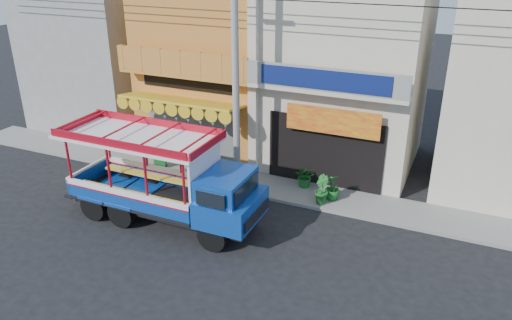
{
  "coord_description": "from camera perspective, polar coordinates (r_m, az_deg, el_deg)",
  "views": [
    {
      "loc": [
        6.8,
        -12.52,
        9.05
      ],
      "look_at": [
        0.16,
        2.5,
        1.83
      ],
      "focal_mm": 35.0,
      "sensor_mm": 36.0,
      "label": 1
    }
  ],
  "objects": [
    {
      "name": "party_pilaster",
      "position": [
        19.7,
        -0.32,
        8.87
      ],
      "size": [
        0.35,
        0.3,
        8.0
      ],
      "primitive_type": "cube",
      "color": "beige",
      "rests_on": "ground"
    },
    {
      "name": "potted_plant_b",
      "position": [
        18.53,
        7.45,
        -3.39
      ],
      "size": [
        0.72,
        0.76,
        1.09
      ],
      "primitive_type": "imported",
      "rotation": [
        0.0,
        0.0,
        2.1
      ],
      "color": "#1B6023",
      "rests_on": "sidewalk"
    },
    {
      "name": "shophouse_right",
      "position": [
        21.61,
        10.55,
        10.1
      ],
      "size": [
        6.0,
        6.75,
        8.24
      ],
      "color": "beige",
      "rests_on": "ground"
    },
    {
      "name": "filler_building_left",
      "position": [
        27.67,
        -17.13,
        11.76
      ],
      "size": [
        6.0,
        6.0,
        7.6
      ],
      "primitive_type": "cube",
      "color": "gray",
      "rests_on": "ground"
    },
    {
      "name": "ground",
      "position": [
        16.88,
        -3.97,
        -8.77
      ],
      "size": [
        90.0,
        90.0,
        0.0
      ],
      "primitive_type": "plane",
      "color": "black",
      "rests_on": "ground"
    },
    {
      "name": "shophouse_left",
      "position": [
        23.68,
        -3.94,
        11.62
      ],
      "size": [
        6.0,
        7.5,
        8.24
      ],
      "color": "orange",
      "rests_on": "ground"
    },
    {
      "name": "utility_pole",
      "position": [
        18.03,
        -1.94,
        10.83
      ],
      "size": [
        28.0,
        0.26,
        9.0
      ],
      "color": "gray",
      "rests_on": "ground"
    },
    {
      "name": "potted_plant_c",
      "position": [
        18.88,
        8.74,
        -3.09
      ],
      "size": [
        0.77,
        0.77,
        1.01
      ],
      "primitive_type": "imported",
      "rotation": [
        0.0,
        0.0,
        4.22
      ],
      "color": "#1B6023",
      "rests_on": "sidewalk"
    },
    {
      "name": "green_sign",
      "position": [
        21.75,
        -10.95,
        0.19
      ],
      "size": [
        0.63,
        0.33,
        0.97
      ],
      "color": "black",
      "rests_on": "sidewalk"
    },
    {
      "name": "potted_plant_a",
      "position": [
        19.74,
        5.66,
        -1.85
      ],
      "size": [
        1.0,
        0.94,
        0.9
      ],
      "primitive_type": "imported",
      "rotation": [
        0.0,
        0.0,
        0.36
      ],
      "color": "#1B6023",
      "rests_on": "sidewalk"
    },
    {
      "name": "sidewalk",
      "position": [
        20.0,
        1.33,
        -3.0
      ],
      "size": [
        30.0,
        2.0,
        0.12
      ],
      "primitive_type": "cube",
      "color": "slate",
      "rests_on": "ground"
    },
    {
      "name": "songthaew_truck",
      "position": [
        17.03,
        -9.18,
        -2.55
      ],
      "size": [
        7.11,
        2.43,
        3.32
      ],
      "color": "black",
      "rests_on": "ground"
    }
  ]
}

